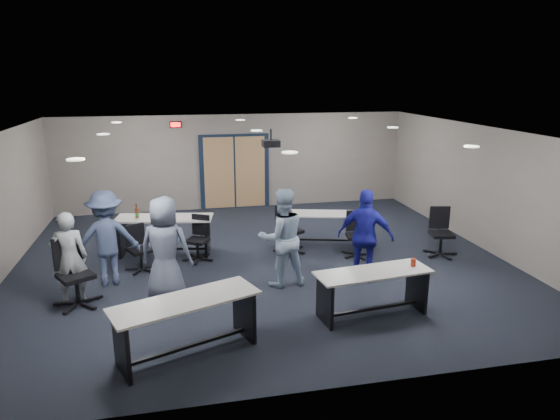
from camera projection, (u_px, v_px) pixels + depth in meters
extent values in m
plane|color=black|center=(262.00, 261.00, 10.45)|extent=(10.00, 10.00, 0.00)
cube|color=gray|center=(234.00, 162.00, 14.34)|extent=(10.00, 0.04, 2.70)
cube|color=gray|center=(328.00, 289.00, 5.85)|extent=(10.00, 0.04, 2.70)
cube|color=gray|center=(482.00, 187.00, 11.11)|extent=(0.04, 9.00, 2.70)
cube|color=white|center=(261.00, 132.00, 9.74)|extent=(10.00, 9.00, 0.04)
cube|color=#101C31|center=(235.00, 172.00, 14.39)|extent=(2.00, 0.06, 2.20)
cube|color=tan|center=(219.00, 173.00, 14.28)|extent=(0.85, 0.04, 2.05)
cube|color=tan|center=(250.00, 172.00, 14.47)|extent=(0.85, 0.04, 2.05)
cube|color=black|center=(176.00, 125.00, 13.68)|extent=(0.32, 0.05, 0.18)
cube|color=#FF0C0C|center=(176.00, 125.00, 13.66)|extent=(0.26, 0.02, 0.12)
cylinder|color=black|center=(271.00, 135.00, 10.31)|extent=(0.04, 0.04, 0.24)
cube|color=black|center=(271.00, 143.00, 10.35)|extent=(0.35, 0.30, 0.14)
cylinder|color=black|center=(272.00, 144.00, 10.21)|extent=(0.08, 0.03, 0.08)
cube|color=beige|center=(186.00, 301.00, 6.79)|extent=(2.14, 1.36, 0.03)
cube|color=black|center=(121.00, 347.00, 6.42)|extent=(0.28, 0.60, 0.79)
cube|color=black|center=(244.00, 312.00, 7.37)|extent=(0.28, 0.60, 0.79)
cube|color=black|center=(188.00, 346.00, 6.97)|extent=(1.71, 0.70, 0.05)
cube|color=beige|center=(373.00, 272.00, 7.94)|extent=(1.94, 0.84, 0.03)
cube|color=black|center=(325.00, 301.00, 7.78)|extent=(0.12, 0.58, 0.73)
cube|color=black|center=(417.00, 287.00, 8.29)|extent=(0.12, 0.58, 0.73)
cube|color=black|center=(371.00, 309.00, 8.11)|extent=(1.66, 0.25, 0.04)
cylinder|color=#AC2D16|center=(413.00, 262.00, 8.14)|extent=(0.08, 0.08, 0.13)
cube|color=beige|center=(164.00, 218.00, 10.68)|extent=(2.13, 1.04, 0.03)
cube|color=black|center=(123.00, 237.00, 10.76)|extent=(0.17, 0.63, 0.80)
cube|color=black|center=(207.00, 236.00, 10.81)|extent=(0.17, 0.63, 0.80)
cube|color=black|center=(166.00, 249.00, 10.86)|extent=(1.80, 0.38, 0.05)
cube|color=beige|center=(328.00, 214.00, 11.32)|extent=(1.92, 1.07, 0.03)
cube|color=black|center=(293.00, 229.00, 11.46)|extent=(0.20, 0.55, 0.71)
cube|color=black|center=(363.00, 230.00, 11.37)|extent=(0.20, 0.55, 0.71)
cube|color=black|center=(328.00, 240.00, 11.49)|extent=(1.58, 0.48, 0.04)
imported|color=#9AA3A9|center=(69.00, 258.00, 8.39)|extent=(0.62, 0.43, 1.61)
imported|color=slate|center=(165.00, 249.00, 8.50)|extent=(1.03, 0.82, 1.83)
imported|color=#A9C2E0|center=(282.00, 237.00, 9.08)|extent=(0.96, 0.79, 1.83)
imported|color=#1C1C9E|center=(366.00, 236.00, 9.25)|extent=(1.12, 0.90, 1.77)
imported|color=#414F75|center=(107.00, 238.00, 9.13)|extent=(1.23, 0.80, 1.78)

